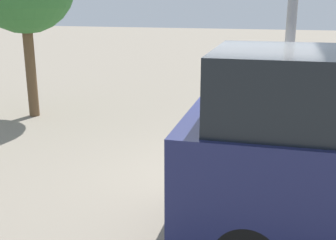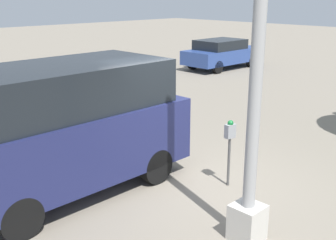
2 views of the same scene
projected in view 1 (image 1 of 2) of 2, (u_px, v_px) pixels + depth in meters
The scene contains 3 objects.
ground_plane at pixel (222, 186), 6.72m from camera, with size 80.00×80.00×0.00m, color gray.
parking_meter_near at pixel (207, 118), 7.05m from camera, with size 0.21×0.14×1.29m.
lamp_post at pixel (289, 55), 7.71m from camera, with size 0.44×0.44×5.41m.
Camera 1 is at (0.76, -6.19, 2.84)m, focal length 45.00 mm.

